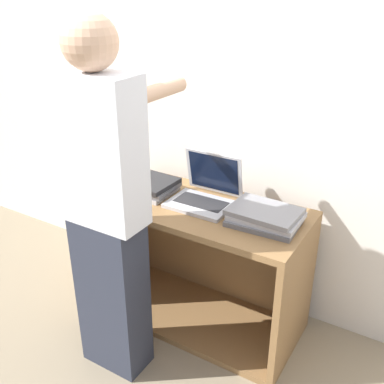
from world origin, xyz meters
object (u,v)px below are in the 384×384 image
Objects in this scene: laptop_open at (205,194)px; laptop_stack_right at (265,216)px; person at (106,212)px; laptop_stack_left at (145,185)px.

laptop_open is 0.96× the size of laptop_stack_right.
person is (-0.60, -0.52, 0.10)m from laptop_stack_right.
person is (0.16, -0.52, 0.10)m from laptop_stack_left.
laptop_stack_right is (0.38, -0.05, -0.01)m from laptop_open.
person is at bearing -110.89° from laptop_open.
laptop_stack_left is 0.55m from person.
laptop_stack_left is at bearing 107.37° from person.
laptop_stack_left and laptop_stack_right have the same top height.
laptop_open is 0.95× the size of laptop_stack_left.
laptop_stack_right is at bearing -7.18° from laptop_open.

